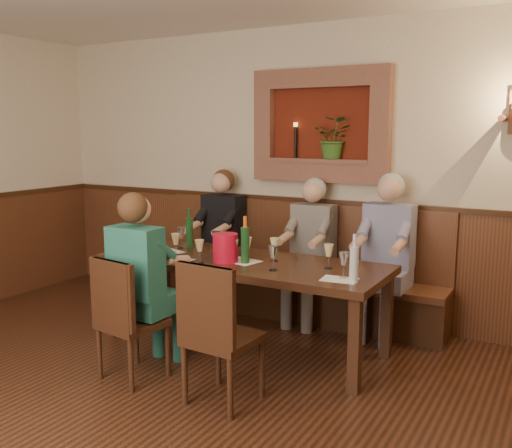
{
  "coord_description": "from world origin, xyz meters",
  "views": [
    {
      "loc": [
        2.37,
        -2.1,
        1.81
      ],
      "look_at": [
        0.1,
        1.9,
        1.05
      ],
      "focal_mm": 40.0,
      "sensor_mm": 36.0,
      "label": 1
    }
  ],
  "objects_px": {
    "chair_near_left": "(131,343)",
    "person_chair_front": "(145,298)",
    "wine_bottle_green_a": "(245,244)",
    "wine_bottle_green_b": "(189,232)",
    "person_bench_right": "(385,270)",
    "person_bench_mid": "(309,264)",
    "chair_near_right": "(222,362)",
    "water_bottle": "(354,263)",
    "spittoon_bucket": "(225,248)",
    "bench": "(292,283)",
    "person_bench_left": "(219,251)",
    "dining_table": "(243,268)"
  },
  "relations": [
    {
      "from": "dining_table",
      "to": "person_chair_front",
      "type": "bearing_deg",
      "value": -116.24
    },
    {
      "from": "chair_near_right",
      "to": "person_bench_right",
      "type": "relative_size",
      "value": 0.68
    },
    {
      "from": "dining_table",
      "to": "wine_bottle_green_a",
      "type": "xyz_separation_m",
      "value": [
        0.08,
        -0.1,
        0.23
      ]
    },
    {
      "from": "bench",
      "to": "spittoon_bucket",
      "type": "xyz_separation_m",
      "value": [
        -0.08,
        -1.08,
        0.54
      ]
    },
    {
      "from": "bench",
      "to": "person_bench_left",
      "type": "relative_size",
      "value": 2.12
    },
    {
      "from": "chair_near_left",
      "to": "person_bench_right",
      "type": "relative_size",
      "value": 0.64
    },
    {
      "from": "person_bench_right",
      "to": "wine_bottle_green_a",
      "type": "distance_m",
      "value": 1.31
    },
    {
      "from": "wine_bottle_green_a",
      "to": "wine_bottle_green_b",
      "type": "distance_m",
      "value": 0.79
    },
    {
      "from": "bench",
      "to": "chair_near_left",
      "type": "distance_m",
      "value": 1.93
    },
    {
      "from": "person_bench_left",
      "to": "person_chair_front",
      "type": "xyz_separation_m",
      "value": [
        0.4,
        -1.62,
        -0.02
      ]
    },
    {
      "from": "person_bench_left",
      "to": "water_bottle",
      "type": "xyz_separation_m",
      "value": [
        1.83,
        -1.06,
        0.3
      ]
    },
    {
      "from": "chair_near_left",
      "to": "wine_bottle_green_b",
      "type": "bearing_deg",
      "value": 112.01
    },
    {
      "from": "chair_near_right",
      "to": "spittoon_bucket",
      "type": "xyz_separation_m",
      "value": [
        -0.47,
        0.79,
        0.58
      ]
    },
    {
      "from": "chair_near_right",
      "to": "person_bench_mid",
      "type": "relative_size",
      "value": 0.72
    },
    {
      "from": "chair_near_left",
      "to": "water_bottle",
      "type": "xyz_separation_m",
      "value": [
        1.43,
        0.72,
        0.62
      ]
    },
    {
      "from": "wine_bottle_green_b",
      "to": "water_bottle",
      "type": "distance_m",
      "value": 1.76
    },
    {
      "from": "dining_table",
      "to": "wine_bottle_green_b",
      "type": "height_order",
      "value": "wine_bottle_green_b"
    },
    {
      "from": "person_chair_front",
      "to": "spittoon_bucket",
      "type": "distance_m",
      "value": 0.77
    },
    {
      "from": "person_bench_left",
      "to": "chair_near_left",
      "type": "bearing_deg",
      "value": -77.36
    },
    {
      "from": "dining_table",
      "to": "spittoon_bucket",
      "type": "distance_m",
      "value": 0.25
    },
    {
      "from": "dining_table",
      "to": "water_bottle",
      "type": "height_order",
      "value": "water_bottle"
    },
    {
      "from": "person_chair_front",
      "to": "wine_bottle_green_b",
      "type": "xyz_separation_m",
      "value": [
        -0.28,
        0.95,
        0.33
      ]
    },
    {
      "from": "person_bench_right",
      "to": "spittoon_bucket",
      "type": "height_order",
      "value": "person_bench_right"
    },
    {
      "from": "person_bench_left",
      "to": "wine_bottle_green_a",
      "type": "height_order",
      "value": "person_bench_left"
    },
    {
      "from": "person_bench_mid",
      "to": "person_bench_right",
      "type": "xyz_separation_m",
      "value": [
        0.72,
        -0.0,
        0.03
      ]
    },
    {
      "from": "person_bench_mid",
      "to": "wine_bottle_green_a",
      "type": "distance_m",
      "value": 1.01
    },
    {
      "from": "bench",
      "to": "water_bottle",
      "type": "relative_size",
      "value": 8.68
    },
    {
      "from": "person_bench_mid",
      "to": "water_bottle",
      "type": "xyz_separation_m",
      "value": [
        0.82,
        -1.06,
        0.32
      ]
    },
    {
      "from": "bench",
      "to": "person_bench_mid",
      "type": "xyz_separation_m",
      "value": [
        0.23,
        -0.1,
        0.24
      ]
    },
    {
      "from": "dining_table",
      "to": "wine_bottle_green_b",
      "type": "xyz_separation_m",
      "value": [
        -0.66,
        0.17,
        0.22
      ]
    },
    {
      "from": "bench",
      "to": "wine_bottle_green_b",
      "type": "bearing_deg",
      "value": -130.78
    },
    {
      "from": "person_bench_right",
      "to": "spittoon_bucket",
      "type": "relative_size",
      "value": 6.18
    },
    {
      "from": "dining_table",
      "to": "person_bench_right",
      "type": "bearing_deg",
      "value": 41.36
    },
    {
      "from": "wine_bottle_green_b",
      "to": "bench",
      "type": "bearing_deg",
      "value": 49.22
    },
    {
      "from": "person_bench_left",
      "to": "wine_bottle_green_b",
      "type": "xyz_separation_m",
      "value": [
        0.12,
        -0.66,
        0.31
      ]
    },
    {
      "from": "person_bench_mid",
      "to": "person_chair_front",
      "type": "height_order",
      "value": "person_chair_front"
    },
    {
      "from": "person_bench_right",
      "to": "wine_bottle_green_b",
      "type": "bearing_deg",
      "value": -157.66
    },
    {
      "from": "wine_bottle_green_a",
      "to": "bench",
      "type": "bearing_deg",
      "value": 94.57
    },
    {
      "from": "spittoon_bucket",
      "to": "bench",
      "type": "bearing_deg",
      "value": 85.95
    },
    {
      "from": "chair_near_left",
      "to": "person_chair_front",
      "type": "distance_m",
      "value": 0.34
    },
    {
      "from": "person_bench_mid",
      "to": "spittoon_bucket",
      "type": "distance_m",
      "value": 1.07
    },
    {
      "from": "person_bench_right",
      "to": "water_bottle",
      "type": "xyz_separation_m",
      "value": [
        0.09,
        -1.06,
        0.29
      ]
    },
    {
      "from": "dining_table",
      "to": "chair_near_right",
      "type": "height_order",
      "value": "chair_near_right"
    },
    {
      "from": "bench",
      "to": "wine_bottle_green_b",
      "type": "distance_m",
      "value": 1.16
    },
    {
      "from": "dining_table",
      "to": "chair_near_left",
      "type": "distance_m",
      "value": 1.1
    },
    {
      "from": "person_bench_left",
      "to": "wine_bottle_green_a",
      "type": "relative_size",
      "value": 3.69
    },
    {
      "from": "water_bottle",
      "to": "bench",
      "type": "bearing_deg",
      "value": 131.81
    },
    {
      "from": "wine_bottle_green_b",
      "to": "wine_bottle_green_a",
      "type": "bearing_deg",
      "value": -19.9
    },
    {
      "from": "wine_bottle_green_a",
      "to": "wine_bottle_green_b",
      "type": "xyz_separation_m",
      "value": [
        -0.75,
        0.27,
        -0.01
      ]
    },
    {
      "from": "chair_near_right",
      "to": "person_bench_right",
      "type": "xyz_separation_m",
      "value": [
        0.56,
        1.77,
        0.31
      ]
    }
  ]
}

